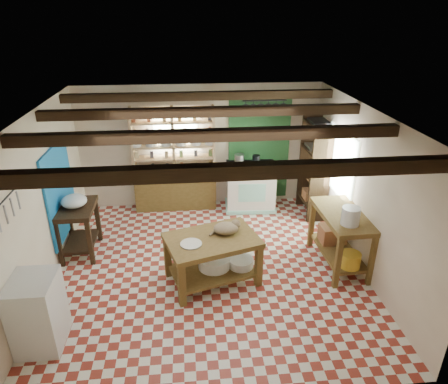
{
  "coord_description": "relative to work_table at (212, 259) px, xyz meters",
  "views": [
    {
      "loc": [
        -0.28,
        -5.53,
        3.94
      ],
      "look_at": [
        0.29,
        0.3,
        1.24
      ],
      "focal_mm": 32.0,
      "sensor_mm": 36.0,
      "label": 1
    }
  ],
  "objects": [
    {
      "name": "floor",
      "position": [
        -0.05,
        0.33,
        -0.4
      ],
      "size": [
        5.0,
        5.0,
        0.02
      ],
      "primitive_type": "cube",
      "color": "maroon",
      "rests_on": "ground"
    },
    {
      "name": "ceiling",
      "position": [
        -0.05,
        0.33,
        2.21
      ],
      "size": [
        5.0,
        5.0,
        0.02
      ],
      "primitive_type": "cube",
      "color": "#4A4A4F",
      "rests_on": "wall_back"
    },
    {
      "name": "wall_back",
      "position": [
        -0.05,
        2.83,
        0.91
      ],
      "size": [
        5.0,
        0.04,
        2.6
      ],
      "primitive_type": "cube",
      "color": "beige",
      "rests_on": "floor"
    },
    {
      "name": "wall_front",
      "position": [
        -0.05,
        -2.17,
        0.91
      ],
      "size": [
        5.0,
        0.04,
        2.6
      ],
      "primitive_type": "cube",
      "color": "beige",
      "rests_on": "floor"
    },
    {
      "name": "wall_left",
      "position": [
        -2.55,
        0.33,
        0.91
      ],
      "size": [
        0.04,
        5.0,
        2.6
      ],
      "primitive_type": "cube",
      "color": "beige",
      "rests_on": "floor"
    },
    {
      "name": "wall_right",
      "position": [
        2.45,
        0.33,
        0.91
      ],
      "size": [
        0.04,
        5.0,
        2.6
      ],
      "primitive_type": "cube",
      "color": "beige",
      "rests_on": "floor"
    },
    {
      "name": "ceiling_beams",
      "position": [
        -0.05,
        0.33,
        2.09
      ],
      "size": [
        5.0,
        3.8,
        0.15
      ],
      "primitive_type": "cube",
      "color": "black",
      "rests_on": "ceiling"
    },
    {
      "name": "blue_wall_patch",
      "position": [
        -2.52,
        1.23,
        0.71
      ],
      "size": [
        0.04,
        1.4,
        1.6
      ],
      "primitive_type": "cube",
      "color": "#1669AB",
      "rests_on": "wall_left"
    },
    {
      "name": "green_wall_patch",
      "position": [
        1.2,
        2.8,
        0.86
      ],
      "size": [
        1.3,
        0.04,
        2.3
      ],
      "primitive_type": "cube",
      "color": "#1F4D23",
      "rests_on": "wall_back"
    },
    {
      "name": "window_back",
      "position": [
        -0.55,
        2.81,
        1.31
      ],
      "size": [
        0.9,
        0.02,
        0.8
      ],
      "primitive_type": "cube",
      "color": "#B4CAB3",
      "rests_on": "wall_back"
    },
    {
      "name": "window_right",
      "position": [
        2.43,
        1.33,
        1.01
      ],
      "size": [
        0.02,
        1.3,
        1.2
      ],
      "primitive_type": "cube",
      "color": "#B4CAB3",
      "rests_on": "wall_right"
    },
    {
      "name": "utensil_rail",
      "position": [
        -2.49,
        -0.87,
        1.39
      ],
      "size": [
        0.06,
        0.9,
        0.28
      ],
      "primitive_type": "cube",
      "color": "black",
      "rests_on": "wall_left"
    },
    {
      "name": "pot_rack",
      "position": [
        1.2,
        2.38,
        1.79
      ],
      "size": [
        0.86,
        0.12,
        0.36
      ],
      "primitive_type": "cube",
      "color": "black",
      "rests_on": "ceiling"
    },
    {
      "name": "shelving_unit",
      "position": [
        -0.6,
        2.64,
        0.71
      ],
      "size": [
        1.7,
        0.34,
        2.2
      ],
      "primitive_type": "cube",
      "color": "tan",
      "rests_on": "floor"
    },
    {
      "name": "tall_rack",
      "position": [
        2.23,
        2.13,
        0.61
      ],
      "size": [
        0.4,
        0.86,
        2.0
      ],
      "primitive_type": "cube",
      "color": "black",
      "rests_on": "floor"
    },
    {
      "name": "work_table",
      "position": [
        0.0,
        0.0,
        0.0
      ],
      "size": [
        1.57,
        1.27,
        0.78
      ],
      "primitive_type": "cube",
      "rotation": [
        0.0,
        0.0,
        0.29
      ],
      "color": "brown",
      "rests_on": "floor"
    },
    {
      "name": "stove",
      "position": [
        0.99,
        2.48,
        0.11
      ],
      "size": [
        1.06,
        0.75,
        1.0
      ],
      "primitive_type": "cube",
      "rotation": [
        0.0,
        0.0,
        -0.06
      ],
      "color": "silver",
      "rests_on": "floor"
    },
    {
      "name": "prep_table",
      "position": [
        -2.25,
        1.03,
        0.06
      ],
      "size": [
        0.63,
        0.9,
        0.9
      ],
      "primitive_type": "cube",
      "rotation": [
        0.0,
        0.0,
        0.02
      ],
      "color": "black",
      "rests_on": "floor"
    },
    {
      "name": "white_cabinet",
      "position": [
        -2.27,
        -1.09,
        0.1
      ],
      "size": [
        0.54,
        0.65,
        0.97
      ],
      "primitive_type": "cube",
      "rotation": [
        0.0,
        0.0,
        -0.0
      ],
      "color": "silver",
      "rests_on": "floor"
    },
    {
      "name": "right_counter",
      "position": [
        2.13,
        0.25,
        0.09
      ],
      "size": [
        0.71,
        1.36,
        0.96
      ],
      "primitive_type": "cube",
      "rotation": [
        0.0,
        0.0,
        0.03
      ],
      "color": "brown",
      "rests_on": "floor"
    },
    {
      "name": "cat",
      "position": [
        0.22,
        0.12,
        0.48
      ],
      "size": [
        0.48,
        0.44,
        0.18
      ],
      "primitive_type": "ellipsoid",
      "rotation": [
        0.0,
        0.0,
        0.47
      ],
      "color": "#977C58",
      "rests_on": "work_table"
    },
    {
      "name": "steel_tray",
      "position": [
        -0.32,
        -0.15,
        0.4
      ],
      "size": [
        0.4,
        0.4,
        0.02
      ],
      "primitive_type": "cylinder",
      "rotation": [
        0.0,
        0.0,
        0.29
      ],
      "color": "#929399",
      "rests_on": "work_table"
    },
    {
      "name": "basin_large",
      "position": [
        0.03,
        0.06,
        -0.09
      ],
      "size": [
        0.64,
        0.64,
        0.18
      ],
      "primitive_type": "cylinder",
      "rotation": [
        0.0,
        0.0,
        0.29
      ],
      "color": "silver",
      "rests_on": "work_table"
    },
    {
      "name": "basin_small",
      "position": [
        0.46,
        0.03,
        -0.11
      ],
      "size": [
        0.49,
        0.49,
        0.14
      ],
      "primitive_type": "cylinder",
      "rotation": [
        0.0,
        0.0,
        0.29
      ],
      "color": "silver",
      "rests_on": "work_table"
    },
    {
      "name": "kettle_left",
      "position": [
        0.75,
        2.5,
        0.72
      ],
      "size": [
        0.21,
        0.21,
        0.22
      ],
      "primitive_type": "cylinder",
      "rotation": [
        0.0,
        0.0,
        -0.06
      ],
      "color": "#929399",
      "rests_on": "stove"
    },
    {
      "name": "kettle_right",
      "position": [
        1.09,
        2.48,
        0.71
      ],
      "size": [
        0.17,
        0.17,
        0.2
      ],
      "primitive_type": "cylinder",
      "rotation": [
        0.0,
        0.0,
        -0.06
      ],
      "color": "black",
      "rests_on": "stove"
    },
    {
      "name": "enamel_bowl",
      "position": [
        -2.25,
        1.03,
        0.62
      ],
      "size": [
        0.43,
        0.43,
        0.21
      ],
      "primitive_type": "ellipsoid",
      "rotation": [
        0.0,
        0.0,
        0.02
      ],
      "color": "silver",
      "rests_on": "prep_table"
    },
    {
      "name": "white_bucket",
      "position": [
        2.09,
        -0.1,
        0.71
      ],
      "size": [
        0.29,
        0.29,
        0.28
      ],
      "primitive_type": "cylinder",
      "rotation": [
        0.0,
        0.0,
        0.03
      ],
      "color": "silver",
      "rests_on": "right_counter"
    },
    {
      "name": "wicker_basket",
      "position": [
        2.12,
        0.55,
        0.01
      ],
      "size": [
        0.43,
        0.35,
        0.29
      ],
      "primitive_type": "cube",
      "rotation": [
        0.0,
        0.0,
        0.03
      ],
      "color": "#97613D",
      "rests_on": "right_counter"
    },
    {
      "name": "yellow_tub",
      "position": [
        2.15,
        -0.2,
        -0.02
      ],
      "size": [
        0.33,
        0.33,
        0.24
      ],
      "primitive_type": "cylinder",
      "rotation": [
        0.0,
        0.0,
        0.03
      ],
      "color": "gold",
      "rests_on": "right_counter"
    }
  ]
}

